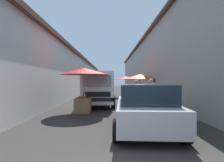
{
  "coord_description": "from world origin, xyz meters",
  "views": [
    {
      "loc": [
        -2.17,
        0.1,
        1.56
      ],
      "look_at": [
        12.22,
        -0.01,
        1.55
      ],
      "focal_mm": 28.55,
      "sensor_mm": 36.0,
      "label": 1
    }
  ],
  "objects_px": {
    "vendor_in_shade": "(151,92)",
    "fruit_stall_far_left": "(140,78)",
    "parked_scooter": "(150,96)",
    "hatchback_car": "(145,106)",
    "vendor_by_crates": "(136,90)",
    "fruit_stall_near_left": "(126,82)",
    "fruit_stall_far_right": "(84,78)",
    "delivery_truck": "(98,90)"
  },
  "relations": [
    {
      "from": "vendor_in_shade",
      "to": "fruit_stall_far_left",
      "type": "bearing_deg",
      "value": -3.94
    },
    {
      "from": "vendor_in_shade",
      "to": "parked_scooter",
      "type": "relative_size",
      "value": 0.99
    },
    {
      "from": "hatchback_car",
      "to": "vendor_by_crates",
      "type": "height_order",
      "value": "vendor_by_crates"
    },
    {
      "from": "fruit_stall_near_left",
      "to": "parked_scooter",
      "type": "xyz_separation_m",
      "value": [
        -3.86,
        -1.39,
        -1.03
      ]
    },
    {
      "from": "parked_scooter",
      "to": "fruit_stall_far_left",
      "type": "bearing_deg",
      "value": 13.13
    },
    {
      "from": "vendor_in_shade",
      "to": "parked_scooter",
      "type": "bearing_deg",
      "value": -11.45
    },
    {
      "from": "hatchback_car",
      "to": "vendor_in_shade",
      "type": "distance_m",
      "value": 3.52
    },
    {
      "from": "fruit_stall_far_right",
      "to": "vendor_by_crates",
      "type": "xyz_separation_m",
      "value": [
        3.28,
        -3.01,
        -0.78
      ]
    },
    {
      "from": "vendor_by_crates",
      "to": "parked_scooter",
      "type": "bearing_deg",
      "value": -46.28
    },
    {
      "from": "fruit_stall_far_left",
      "to": "hatchback_car",
      "type": "relative_size",
      "value": 0.72
    },
    {
      "from": "delivery_truck",
      "to": "parked_scooter",
      "type": "height_order",
      "value": "delivery_truck"
    },
    {
      "from": "hatchback_car",
      "to": "parked_scooter",
      "type": "relative_size",
      "value": 2.37
    },
    {
      "from": "fruit_stall_far_left",
      "to": "parked_scooter",
      "type": "height_order",
      "value": "fruit_stall_far_left"
    },
    {
      "from": "vendor_in_shade",
      "to": "vendor_by_crates",
      "type": "bearing_deg",
      "value": 7.06
    },
    {
      "from": "delivery_truck",
      "to": "vendor_in_shade",
      "type": "relative_size",
      "value": 2.98
    },
    {
      "from": "hatchback_car",
      "to": "fruit_stall_near_left",
      "type": "bearing_deg",
      "value": -2.06
    },
    {
      "from": "fruit_stall_far_left",
      "to": "fruit_stall_far_right",
      "type": "xyz_separation_m",
      "value": [
        -6.18,
        3.77,
        -0.06
      ]
    },
    {
      "from": "fruit_stall_near_left",
      "to": "hatchback_car",
      "type": "xyz_separation_m",
      "value": [
        -11.26,
        0.4,
        -0.74
      ]
    },
    {
      "from": "vendor_by_crates",
      "to": "vendor_in_shade",
      "type": "bearing_deg",
      "value": -172.94
    },
    {
      "from": "hatchback_car",
      "to": "delivery_truck",
      "type": "height_order",
      "value": "delivery_truck"
    },
    {
      "from": "fruit_stall_far_right",
      "to": "parked_scooter",
      "type": "xyz_separation_m",
      "value": [
        4.4,
        -4.19,
        -1.26
      ]
    },
    {
      "from": "parked_scooter",
      "to": "vendor_in_shade",
      "type": "bearing_deg",
      "value": 168.55
    },
    {
      "from": "delivery_truck",
      "to": "fruit_stall_far_right",
      "type": "bearing_deg",
      "value": 164.37
    },
    {
      "from": "fruit_stall_far_right",
      "to": "parked_scooter",
      "type": "relative_size",
      "value": 1.44
    },
    {
      "from": "fruit_stall_far_left",
      "to": "vendor_in_shade",
      "type": "distance_m",
      "value": 5.88
    },
    {
      "from": "vendor_by_crates",
      "to": "vendor_in_shade",
      "type": "distance_m",
      "value": 2.93
    },
    {
      "from": "fruit_stall_near_left",
      "to": "fruit_stall_far_right",
      "type": "bearing_deg",
      "value": 161.26
    },
    {
      "from": "hatchback_car",
      "to": "vendor_in_shade",
      "type": "height_order",
      "value": "vendor_in_shade"
    },
    {
      "from": "fruit_stall_far_right",
      "to": "delivery_truck",
      "type": "distance_m",
      "value": 2.1
    },
    {
      "from": "fruit_stall_far_left",
      "to": "fruit_stall_near_left",
      "type": "bearing_deg",
      "value": 24.99
    },
    {
      "from": "fruit_stall_far_left",
      "to": "parked_scooter",
      "type": "xyz_separation_m",
      "value": [
        -1.78,
        -0.42,
        -1.32
      ]
    },
    {
      "from": "delivery_truck",
      "to": "vendor_in_shade",
      "type": "xyz_separation_m",
      "value": [
        -1.55,
        -2.84,
        -0.07
      ]
    },
    {
      "from": "hatchback_car",
      "to": "parked_scooter",
      "type": "xyz_separation_m",
      "value": [
        7.4,
        -1.79,
        -0.29
      ]
    },
    {
      "from": "fruit_stall_far_left",
      "to": "fruit_stall_far_right",
      "type": "height_order",
      "value": "fruit_stall_far_right"
    },
    {
      "from": "delivery_truck",
      "to": "parked_scooter",
      "type": "bearing_deg",
      "value": -55.83
    },
    {
      "from": "vendor_by_crates",
      "to": "parked_scooter",
      "type": "distance_m",
      "value": 1.69
    },
    {
      "from": "fruit_stall_far_left",
      "to": "delivery_truck",
      "type": "bearing_deg",
      "value": 142.79
    },
    {
      "from": "parked_scooter",
      "to": "fruit_stall_far_right",
      "type": "bearing_deg",
      "value": 136.41
    },
    {
      "from": "parked_scooter",
      "to": "hatchback_car",
      "type": "bearing_deg",
      "value": 166.41
    },
    {
      "from": "fruit_stall_near_left",
      "to": "fruit_stall_far_right",
      "type": "height_order",
      "value": "fruit_stall_far_right"
    },
    {
      "from": "hatchback_car",
      "to": "parked_scooter",
      "type": "bearing_deg",
      "value": -13.59
    },
    {
      "from": "fruit_stall_far_left",
      "to": "hatchback_car",
      "type": "distance_m",
      "value": 9.34
    }
  ]
}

